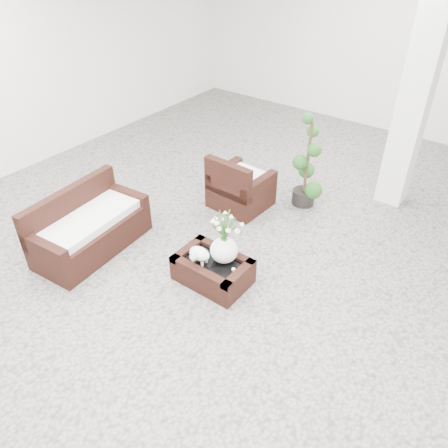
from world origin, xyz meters
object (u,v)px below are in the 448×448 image
Objects in this scene: loveseat at (89,223)px; topiary at (307,162)px; coffee_table at (213,271)px; armchair at (241,181)px.

topiary is (1.75, 2.75, 0.31)m from loveseat.
coffee_table is at bearing -90.73° from topiary.
armchair is 2.34m from loveseat.
armchair is at bearing -29.92° from loveseat.
armchair is 0.55× the size of loveseat.
loveseat is 3.28m from topiary.
topiary is at bearing 89.27° from coffee_table.
coffee_table is 0.61× the size of topiary.
coffee_table is at bearing -79.86° from loveseat.
loveseat is (-0.99, -2.11, -0.01)m from armchair.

